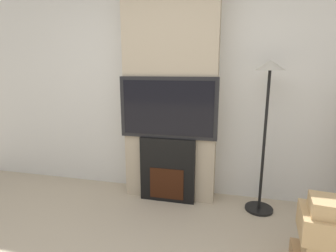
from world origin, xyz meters
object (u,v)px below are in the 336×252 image
(floor_lamp, at_px, (267,103))
(box_stack, at_px, (331,243))
(television, at_px, (168,108))
(fireplace, at_px, (168,169))

(floor_lamp, xyz_separation_m, box_stack, (0.41, -0.88, -0.92))
(floor_lamp, bearing_deg, television, -179.90)
(fireplace, relative_size, box_stack, 1.23)
(floor_lamp, relative_size, box_stack, 2.60)
(television, bearing_deg, box_stack, -31.13)
(fireplace, relative_size, floor_lamp, 0.47)
(fireplace, height_order, television, television)
(television, xyz_separation_m, floor_lamp, (1.04, 0.00, 0.09))
(floor_lamp, distance_m, box_stack, 1.34)
(fireplace, xyz_separation_m, floor_lamp, (1.04, -0.00, 0.81))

